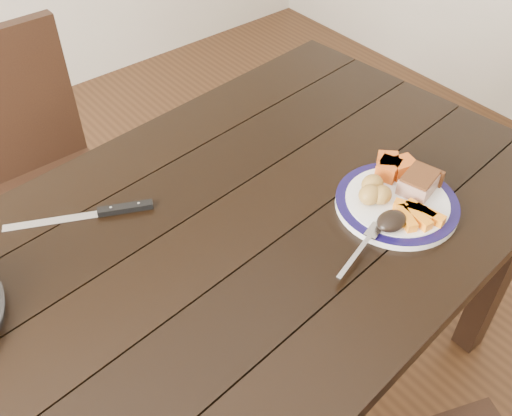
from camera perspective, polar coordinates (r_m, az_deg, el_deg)
ground at (r=1.82m, az=-2.50°, el=-19.48°), size 4.00×4.00×0.00m
dining_table at (r=1.27m, az=-3.39°, el=-5.78°), size 1.68×1.05×0.75m
chair_far at (r=1.83m, az=-21.32°, el=3.12°), size 0.42×0.43×0.93m
dinner_plate at (r=1.30m, az=13.87°, el=0.39°), size 0.27×0.27×0.02m
plate_rim at (r=1.29m, az=13.94°, el=0.67°), size 0.27×0.27×0.02m
pork_slice at (r=1.32m, az=15.95°, el=2.39°), size 0.10×0.09×0.04m
roasted_potatoes at (r=1.27m, az=11.72°, el=1.67°), size 0.08×0.08×0.04m
carrot_batons at (r=1.25m, az=15.75°, el=-0.59°), size 0.09×0.11×0.02m
pumpkin_wedges at (r=1.35m, az=13.52°, el=4.03°), size 0.10×0.09×0.04m
dark_mushroom at (r=1.21m, az=13.40°, el=-1.27°), size 0.07×0.05×0.03m
fork at (r=1.17m, az=10.60°, el=-3.81°), size 0.18×0.07×0.00m
carving_knife at (r=1.29m, az=-14.66°, el=-0.33°), size 0.30×0.16×0.01m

